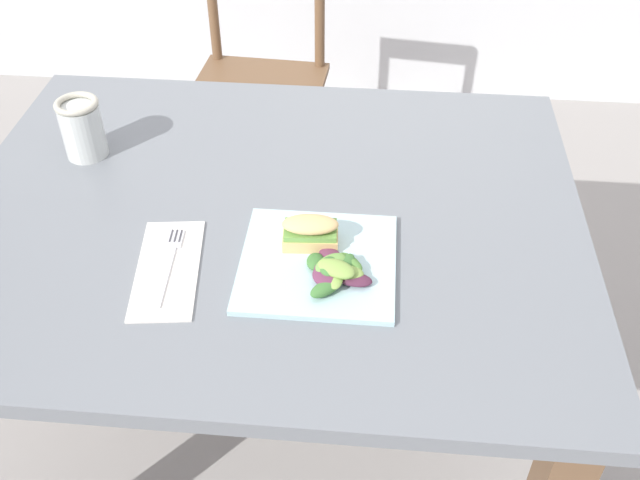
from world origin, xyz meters
The scene contains 9 objects.
ground_plane centered at (0.00, 0.00, 0.00)m, with size 9.34×9.34×0.00m, color gray.
dining_table centered at (-0.05, 0.05, 0.61)m, with size 1.14×0.92×0.74m.
chair_wooden_far centered at (-0.24, 1.05, 0.45)m, with size 0.42×0.42×0.87m.
plate_lunch centered at (0.05, -0.09, 0.74)m, with size 0.25×0.25×0.01m, color silver.
sandwich_half_front centered at (0.04, -0.05, 0.78)m, with size 0.10×0.06×0.06m.
salad_mixed_greens centered at (0.09, -0.12, 0.77)m, with size 0.11×0.14×0.03m.
napkin_folded centered at (-0.19, -0.12, 0.74)m, with size 0.10×0.24×0.00m, color silver.
fork_on_napkin centered at (-0.19, -0.10, 0.75)m, with size 0.03×0.19×0.00m.
mason_jar_iced_tea centered at (-0.43, 0.20, 0.79)m, with size 0.08×0.08×0.12m.
Camera 1 is at (0.14, -0.96, 1.55)m, focal length 40.67 mm.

